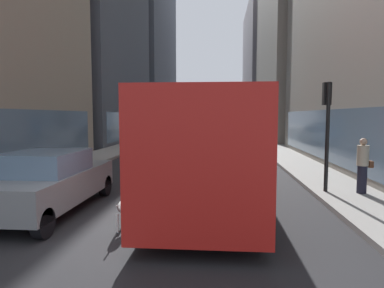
% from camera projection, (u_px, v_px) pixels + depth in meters
% --- Properties ---
extents(ground_plane, '(120.00, 120.00, 0.00)m').
position_uv_depth(ground_plane, '(207.00, 136.00, 42.09)').
color(ground_plane, '#232326').
extents(sidewalk_left, '(2.40, 110.00, 0.15)m').
position_uv_depth(sidewalk_left, '(162.00, 135.00, 42.55)').
color(sidewalk_left, '#9E9991').
rests_on(sidewalk_left, ground).
extents(sidewalk_right, '(2.40, 110.00, 0.15)m').
position_uv_depth(sidewalk_right, '(253.00, 135.00, 41.61)').
color(sidewalk_right, gray).
rests_on(sidewalk_right, ground).
extents(building_left_mid, '(9.89, 16.63, 22.94)m').
position_uv_depth(building_left_mid, '(81.00, 23.00, 32.21)').
color(building_left_mid, '#4C515B').
rests_on(building_left_mid, ground).
extents(building_left_far, '(10.61, 21.09, 30.28)m').
position_uv_depth(building_left_far, '(134.00, 35.00, 51.95)').
color(building_left_far, '#4C515B').
rests_on(building_left_far, ground).
extents(building_right_far, '(11.94, 19.55, 20.34)m').
position_uv_depth(building_right_far, '(283.00, 69.00, 54.37)').
color(building_right_far, slate).
rests_on(building_right_far, ground).
extents(transit_bus, '(2.78, 11.53, 3.05)m').
position_uv_depth(transit_bus, '(209.00, 138.00, 11.10)').
color(transit_bus, red).
rests_on(transit_bus, ground).
extents(car_black_suv, '(1.84, 4.45, 1.62)m').
position_uv_depth(car_black_suv, '(176.00, 133.00, 33.45)').
color(car_black_suv, black).
rests_on(car_black_suv, ground).
extents(car_silver_sedan, '(1.86, 4.31, 1.62)m').
position_uv_depth(car_silver_sedan, '(191.00, 127.00, 51.10)').
color(car_silver_sedan, '#B7BABF').
rests_on(car_silver_sedan, ground).
extents(car_white_van, '(1.91, 4.59, 1.62)m').
position_uv_depth(car_white_van, '(233.00, 134.00, 31.21)').
color(car_white_van, silver).
rests_on(car_white_van, ground).
extents(car_grey_wagon, '(1.76, 4.55, 1.62)m').
position_uv_depth(car_grey_wagon, '(51.00, 181.00, 8.64)').
color(car_grey_wagon, slate).
rests_on(car_grey_wagon, ground).
extents(box_truck, '(2.30, 7.50, 3.05)m').
position_uv_depth(box_truck, '(215.00, 127.00, 24.25)').
color(box_truck, '#19519E').
rests_on(box_truck, ground).
extents(dalmatian_dog, '(0.22, 0.96, 0.72)m').
position_uv_depth(dalmatian_dog, '(124.00, 206.00, 7.45)').
color(dalmatian_dog, white).
rests_on(dalmatian_dog, ground).
extents(pedestrian_with_handbag, '(0.45, 0.34, 1.69)m').
position_uv_depth(pedestrian_with_handbag, '(363.00, 165.00, 10.14)').
color(pedestrian_with_handbag, '#1E1E2D').
rests_on(pedestrian_with_handbag, sidewalk_right).
extents(traffic_light_near, '(0.24, 0.41, 3.40)m').
position_uv_depth(traffic_light_near, '(327.00, 118.00, 10.37)').
color(traffic_light_near, black).
rests_on(traffic_light_near, sidewalk_right).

